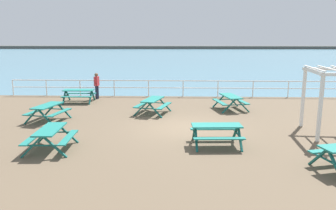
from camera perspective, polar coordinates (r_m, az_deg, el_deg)
ground_plane at (r=14.73m, az=2.79°, el=-4.23°), size 30.00×24.00×0.20m
sea_band at (r=67.04m, az=2.30°, el=8.27°), size 142.00×90.00×0.01m
distant_shoreline at (r=109.99m, az=2.25°, el=9.58°), size 142.00×6.00×1.80m
seaward_railing at (r=22.15m, az=2.59°, el=3.41°), size 23.07×0.07×1.08m
picnic_table_near_left at (r=17.23m, az=-2.61°, el=0.44°), size 1.91×2.12×0.80m
picnic_table_near_right at (r=12.41m, az=-19.45°, el=-4.66°), size 1.64×1.88×0.80m
picnic_table_mid_centre at (r=16.65m, az=-19.84°, el=-0.63°), size 1.82×2.04×0.80m
picnic_table_far_right at (r=12.32m, az=8.29°, el=-4.22°), size 1.88×1.63×0.80m
picnic_table_seaward at (r=20.86m, az=-14.99°, el=2.02°), size 1.86×1.61×0.80m
picnic_table_corner at (r=18.44m, az=10.64°, el=1.00°), size 1.87×2.09×0.80m
visitor at (r=21.71m, az=-12.08°, el=3.50°), size 0.29×0.52×1.66m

